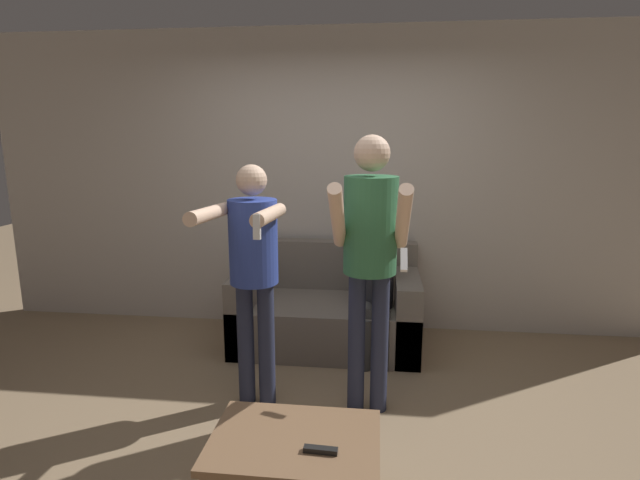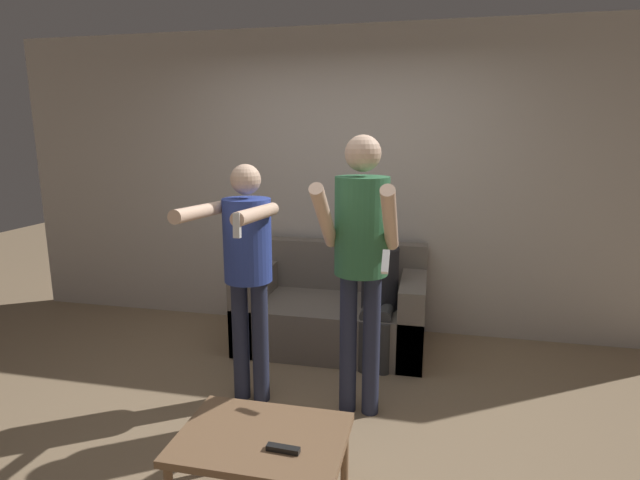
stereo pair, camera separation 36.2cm
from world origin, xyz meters
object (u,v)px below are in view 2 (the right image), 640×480
Objects in this scene: coffee_table at (262,444)px; person_seated at (379,286)px; couch at (334,312)px; person_standing_right at (361,245)px; remote_on_table at (283,449)px; person_standing_left at (246,258)px.

person_seated is at bearing 79.29° from coffee_table.
couch is at bearing 152.90° from person_seated.
couch is 1.38× the size of person_seated.
person_standing_right is at bearing -92.42° from person_seated.
person_standing_right reaches higher than remote_on_table.
person_standing_left is 1.34m from remote_on_table.
person_standing_left is 1.24m from coffee_table.
person_standing_left is at bearing -132.23° from person_seated.
couch is 2.15m from remote_on_table.
coffee_table is 5.12× the size of remote_on_table.
couch is 1.34m from person_standing_left.
coffee_table is at bearing 144.01° from remote_on_table.
person_standing_right is at bearing 0.90° from person_standing_left.
person_standing_right is 1.30m from remote_on_table.
remote_on_table reaches higher than coffee_table.
person_standing_right is 0.99m from person_seated.
remote_on_table is at bearing -96.41° from person_seated.
person_seated is (0.41, -0.21, 0.32)m from couch.
couch is 2.05m from coffee_table.
person_standing_right is at bearing -70.59° from couch.
couch reaches higher than remote_on_table.
remote_on_table is (0.19, -2.14, 0.15)m from couch.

